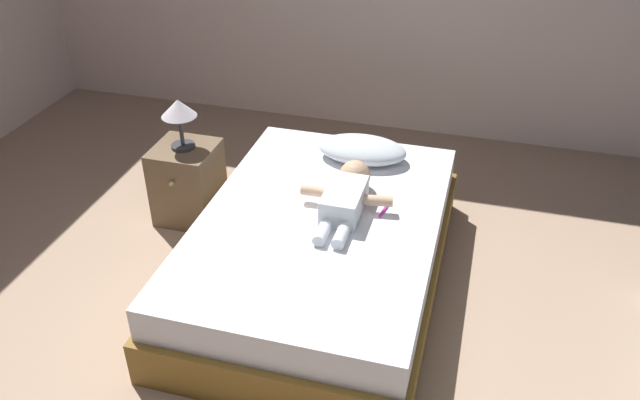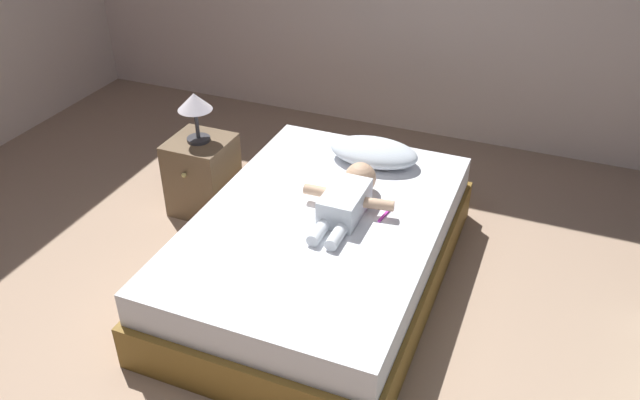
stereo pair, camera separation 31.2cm
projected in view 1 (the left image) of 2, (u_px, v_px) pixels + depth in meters
The scene contains 6 objects.
bed at pixel (320, 250), 3.43m from camera, with size 1.25×1.88×0.42m.
pillow at pixel (362, 150), 3.78m from camera, with size 0.52×0.31×0.13m.
baby at pixel (347, 195), 3.35m from camera, with size 0.49×0.65×0.17m.
toothbrush at pixel (385, 209), 3.36m from camera, with size 0.04×0.16×0.02m.
nightstand at pixel (188, 182), 3.94m from camera, with size 0.36×0.39×0.49m.
lamp at pixel (179, 112), 3.69m from camera, with size 0.20×0.20×0.31m.
Camera 1 is at (0.61, -1.65, 2.30)m, focal length 36.24 mm.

